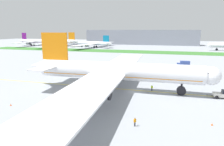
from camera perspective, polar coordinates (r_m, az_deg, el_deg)
The scene contains 14 objects.
ground_plane at distance 59.92m, azimuth 6.73°, elevation -5.33°, with size 600.00×600.00×0.00m, color #9399A0.
apron_taxi_line at distance 61.23m, azimuth 6.93°, elevation -4.94°, with size 280.00×0.36×0.01m, color yellow.
grass_median_strip at distance 167.90m, azimuth 12.50°, elevation 5.87°, with size 320.00×24.00×0.10m, color #38722D.
airliner_foreground at distance 59.60m, azimuth 0.68°, elevation 0.49°, with size 58.20×93.37×17.27m.
pushback_tug at distance 61.40m, azimuth 29.27°, elevation -5.40°, with size 6.26×2.67×2.29m.
ground_crew_wingwalker_port at distance 39.09m, azimuth 6.61°, elevation -13.60°, with size 0.49×0.51×1.72m.
ground_crew_marshaller_front at distance 61.13m, azimuth 11.42°, elevation -4.09°, with size 0.62×0.29×1.77m.
traffic_cone_near_nose at distance 54.70m, azimuth -27.13°, elevation -8.08°, with size 0.36×0.36×0.58m.
traffic_cone_starboard_wing at distance 44.00m, azimuth 26.87°, elevation -12.96°, with size 0.36×0.36×0.58m.
service_truck_fuel_bowser at distance 103.80m, azimuth 19.95°, elevation 2.47°, with size 6.07×2.72×3.14m.
parked_airliner_far_left at distance 250.19m, azimuth -21.57°, elevation 8.47°, with size 39.73×61.70×14.72m.
parked_airliner_far_centre at distance 232.19m, azimuth -15.07°, elevation 8.74°, with size 49.93×79.92×15.45m.
parked_airliner_far_right at distance 209.88m, azimuth -5.37°, elevation 8.50°, with size 44.37×72.81×12.66m.
terminal_building at distance 255.29m, azimuth 8.15°, elevation 10.16°, with size 137.33×20.00×18.00m, color gray.
Camera 1 is at (8.27, -56.53, 18.08)m, focal length 31.75 mm.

